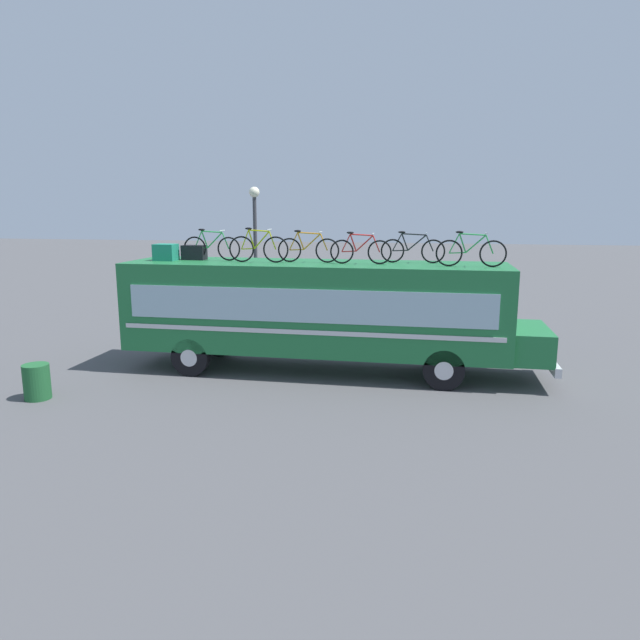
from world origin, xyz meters
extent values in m
plane|color=#4C4C4F|center=(0.00, 0.00, 0.00)|extent=(120.00, 120.00, 0.00)
cube|color=#1E6B38|center=(0.00, 0.00, 1.86)|extent=(10.48, 2.47, 2.41)
cube|color=#1E6B38|center=(5.74, 0.00, 1.07)|extent=(1.00, 2.27, 0.82)
cube|color=#99B7C6|center=(0.00, -1.25, 2.07)|extent=(9.64, 0.04, 0.87)
cube|color=#99B7C6|center=(0.00, 1.25, 2.07)|extent=(9.64, 0.04, 0.87)
cube|color=silver|center=(0.00, -1.25, 1.38)|extent=(10.06, 0.03, 0.12)
cube|color=silver|center=(0.00, 1.25, 1.38)|extent=(10.06, 0.03, 0.12)
cube|color=silver|center=(6.30, 0.00, 0.58)|extent=(0.16, 2.35, 0.24)
cylinder|color=black|center=(3.56, -1.10, 0.52)|extent=(1.05, 0.28, 1.05)
cylinder|color=silver|center=(3.56, -1.10, 0.52)|extent=(0.47, 0.30, 0.47)
cylinder|color=black|center=(3.56, 1.10, 0.52)|extent=(1.05, 0.28, 1.05)
cylinder|color=silver|center=(3.56, 1.10, 0.52)|extent=(0.47, 0.30, 0.47)
cylinder|color=black|center=(-3.25, -1.10, 0.52)|extent=(1.05, 0.28, 1.05)
cylinder|color=silver|center=(-3.25, -1.10, 0.52)|extent=(0.47, 0.30, 0.47)
cylinder|color=black|center=(-3.25, 1.10, 0.52)|extent=(1.05, 0.28, 1.05)
cylinder|color=silver|center=(-3.25, 1.10, 0.52)|extent=(0.47, 0.30, 0.47)
cube|color=#1E7F66|center=(-4.30, -0.11, 3.30)|extent=(0.61, 0.50, 0.47)
cube|color=black|center=(-3.59, 0.25, 3.28)|extent=(0.67, 0.38, 0.42)
torus|color=black|center=(-3.52, 0.15, 3.41)|extent=(0.68, 0.04, 0.68)
torus|color=black|center=(-2.50, 0.15, 3.41)|extent=(0.68, 0.04, 0.68)
cylinder|color=green|center=(-3.21, 0.15, 3.66)|extent=(0.20, 0.04, 0.48)
cylinder|color=green|center=(-2.91, 0.15, 3.65)|extent=(0.47, 0.04, 0.46)
cylinder|color=green|center=(-2.99, 0.15, 3.88)|extent=(0.61, 0.04, 0.07)
cylinder|color=green|center=(-3.32, 0.15, 3.42)|extent=(0.39, 0.03, 0.05)
cylinder|color=green|center=(-3.41, 0.15, 3.65)|extent=(0.25, 0.03, 0.50)
cylinder|color=green|center=(-2.59, 0.15, 3.64)|extent=(0.21, 0.03, 0.47)
cylinder|color=silver|center=(-2.68, 0.15, 3.92)|extent=(0.03, 0.44, 0.03)
ellipsoid|color=black|center=(-3.29, 0.15, 3.94)|extent=(0.20, 0.08, 0.06)
torus|color=black|center=(-2.01, -0.19, 3.43)|extent=(0.72, 0.04, 0.72)
torus|color=black|center=(-1.03, -0.19, 3.43)|extent=(0.72, 0.04, 0.72)
cylinder|color=#B2B20C|center=(-1.72, -0.19, 3.70)|extent=(0.19, 0.04, 0.51)
cylinder|color=#B2B20C|center=(-1.42, -0.19, 3.68)|extent=(0.46, 0.04, 0.49)
cylinder|color=#B2B20C|center=(-1.50, -0.19, 3.94)|extent=(0.59, 0.04, 0.07)
cylinder|color=#B2B20C|center=(-1.82, -0.19, 3.44)|extent=(0.37, 0.03, 0.05)
cylinder|color=#B2B20C|center=(-1.90, -0.19, 3.69)|extent=(0.24, 0.03, 0.53)
cylinder|color=#B2B20C|center=(-1.12, -0.19, 3.67)|extent=(0.21, 0.03, 0.50)
cylinder|color=silver|center=(-1.21, -0.19, 3.97)|extent=(0.03, 0.44, 0.03)
ellipsoid|color=black|center=(-1.80, -0.19, 3.99)|extent=(0.20, 0.08, 0.06)
torus|color=black|center=(-0.71, 0.06, 3.40)|extent=(0.67, 0.04, 0.67)
torus|color=black|center=(0.36, 0.06, 3.40)|extent=(0.67, 0.04, 0.67)
cylinder|color=orange|center=(-0.39, 0.06, 3.65)|extent=(0.20, 0.04, 0.48)
cylinder|color=orange|center=(-0.07, 0.06, 3.64)|extent=(0.49, 0.04, 0.46)
cylinder|color=orange|center=(-0.15, 0.06, 3.87)|extent=(0.64, 0.04, 0.07)
cylinder|color=orange|center=(-0.50, 0.06, 3.41)|extent=(0.41, 0.03, 0.05)
cylinder|color=orange|center=(-0.59, 0.06, 3.64)|extent=(0.26, 0.03, 0.50)
cylinder|color=orange|center=(0.26, 0.06, 3.63)|extent=(0.22, 0.03, 0.46)
cylinder|color=silver|center=(0.16, 0.06, 3.90)|extent=(0.03, 0.44, 0.03)
ellipsoid|color=black|center=(-0.47, 0.06, 3.93)|extent=(0.20, 0.08, 0.06)
torus|color=black|center=(0.79, -0.13, 3.39)|extent=(0.65, 0.04, 0.65)
torus|color=black|center=(1.80, -0.13, 3.39)|extent=(0.65, 0.04, 0.65)
cylinder|color=red|center=(1.09, -0.13, 3.64)|extent=(0.20, 0.04, 0.46)
cylinder|color=red|center=(1.39, -0.13, 3.62)|extent=(0.47, 0.04, 0.44)
cylinder|color=red|center=(1.31, -0.13, 3.84)|extent=(0.61, 0.04, 0.07)
cylinder|color=red|center=(0.98, -0.13, 3.40)|extent=(0.39, 0.03, 0.05)
cylinder|color=red|center=(0.90, -0.13, 3.63)|extent=(0.25, 0.03, 0.48)
cylinder|color=red|center=(1.71, -0.13, 3.61)|extent=(0.21, 0.03, 0.45)
cylinder|color=silver|center=(1.62, -0.13, 3.88)|extent=(0.03, 0.44, 0.03)
ellipsoid|color=black|center=(1.01, -0.13, 3.90)|extent=(0.20, 0.08, 0.06)
torus|color=black|center=(2.11, 0.43, 3.39)|extent=(0.65, 0.04, 0.65)
torus|color=black|center=(3.20, 0.43, 3.39)|extent=(0.65, 0.04, 0.65)
cylinder|color=black|center=(2.43, 0.43, 3.64)|extent=(0.21, 0.04, 0.46)
cylinder|color=black|center=(2.76, 0.43, 3.62)|extent=(0.51, 0.04, 0.44)
cylinder|color=black|center=(2.68, 0.43, 3.85)|extent=(0.66, 0.04, 0.07)
cylinder|color=black|center=(2.31, 0.43, 3.40)|extent=(0.42, 0.03, 0.05)
cylinder|color=black|center=(2.23, 0.43, 3.63)|extent=(0.27, 0.03, 0.48)
cylinder|color=black|center=(3.10, 0.43, 3.61)|extent=(0.23, 0.03, 0.45)
cylinder|color=silver|center=(3.00, 0.43, 3.88)|extent=(0.03, 0.44, 0.03)
ellipsoid|color=black|center=(2.35, 0.43, 3.90)|extent=(0.20, 0.08, 0.06)
torus|color=black|center=(3.60, -0.34, 3.41)|extent=(0.68, 0.04, 0.68)
torus|color=black|center=(4.69, -0.34, 3.41)|extent=(0.68, 0.04, 0.68)
cylinder|color=green|center=(3.92, -0.34, 3.67)|extent=(0.21, 0.04, 0.49)
cylinder|color=green|center=(4.25, -0.34, 3.65)|extent=(0.50, 0.04, 0.47)
cylinder|color=green|center=(4.16, -0.34, 3.89)|extent=(0.66, 0.04, 0.07)
cylinder|color=green|center=(3.80, -0.34, 3.42)|extent=(0.42, 0.03, 0.05)
cylinder|color=green|center=(3.72, -0.34, 3.66)|extent=(0.27, 0.03, 0.51)
cylinder|color=green|center=(4.59, -0.34, 3.64)|extent=(0.23, 0.03, 0.48)
cylinder|color=silver|center=(4.49, -0.34, 3.93)|extent=(0.03, 0.44, 0.03)
ellipsoid|color=black|center=(3.84, -0.34, 3.95)|extent=(0.20, 0.08, 0.06)
cylinder|color=#1E592D|center=(-6.12, -3.65, 0.43)|extent=(0.62, 0.62, 0.86)
cylinder|color=#38383D|center=(-3.27, 5.26, 2.49)|extent=(0.14, 0.14, 4.99)
sphere|color=#F2EDCC|center=(-3.27, 5.26, 5.10)|extent=(0.39, 0.39, 0.39)
camera|label=1|loc=(3.08, -15.59, 4.58)|focal=32.50mm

